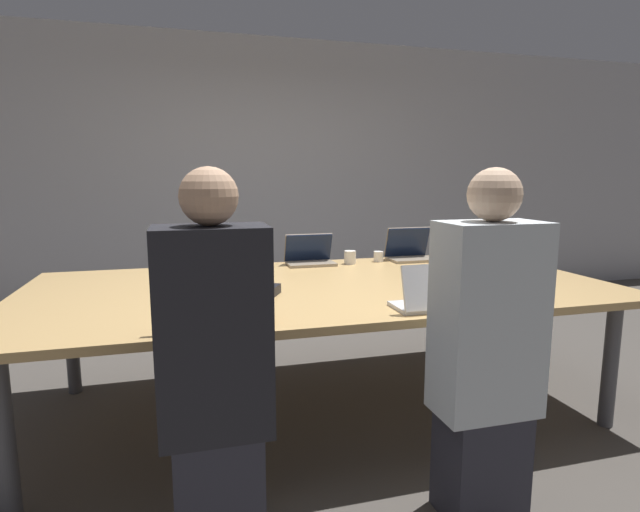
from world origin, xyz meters
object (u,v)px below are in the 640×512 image
Objects in this scene: laptop_far_center at (310,255)px; person_near_left at (215,371)px; laptop_far_right at (409,250)px; cup_far_right at (378,256)px; bottle_near_left at (261,288)px; laptop_near_midright at (432,296)px; stapler at (273,291)px; laptop_near_left at (198,312)px; cup_near_left at (264,313)px; person_near_midright at (486,355)px; cup_far_center at (350,257)px.

person_near_left is (-0.77, -1.65, -0.14)m from laptop_far_center.
laptop_far_center is at bearing 179.48° from laptop_far_right.
cup_far_right is 0.22× the size of laptop_far_center.
laptop_near_midright is at bearing -11.16° from bottle_near_left.
bottle_near_left is 0.36m from stapler.
laptop_near_left reaches higher than laptop_near_midright.
laptop_far_right is 0.99× the size of laptop_far_center.
cup_far_right is at bearing -101.52° from laptop_near_midright.
cup_near_left is at bearing -134.51° from laptop_far_right.
cup_far_right is at bearing 70.13° from stapler.
laptop_far_right is at bearing -133.20° from person_near_left.
laptop_far_right is 4.50× the size of cup_far_right.
laptop_near_left reaches higher than laptop_far_center.
bottle_near_left is at bearing 85.90° from cup_near_left.
person_near_midright reaches higher than bottle_near_left.
laptop_far_right reaches higher than laptop_near_midright.
laptop_near_midright is 1.04× the size of laptop_near_left.
laptop_far_right is at bearing -111.33° from laptop_near_midright.
laptop_near_midright is 1.07m from person_near_left.
laptop_near_left is 1.15× the size of bottle_near_left.
cup_far_right is 0.90× the size of cup_near_left.
bottle_near_left is at bearing -80.48° from stapler.
laptop_far_center is at bearing 66.17° from bottle_near_left.
person_near_midright is 1.14m from stapler.
cup_near_left is at bearing -126.83° from person_near_left.
laptop_far_center reaches higher than cup_far_right.
bottle_near_left is at bearing -131.63° from cup_far_right.
cup_far_center reaches higher than cup_near_left.
cup_far_right is 0.05× the size of person_near_midright.
laptop_near_left is at bearing -151.13° from bottle_near_left.
laptop_near_left is at bearing -134.93° from cup_far_right.
laptop_near_midright is 0.24× the size of person_near_left.
person_near_left is at bearing -118.17° from bottle_near_left.
laptop_far_center is 3.62× the size of cup_far_center.
person_near_left reaches higher than cup_far_center.
laptop_near_midright is at bearing -8.17° from stapler.
person_near_left reaches higher than laptop_far_right.
laptop_near_left is 2.09× the size of stapler.
laptop_near_left is (-1.06, -0.00, 0.01)m from laptop_near_midright.
cup_far_center is 0.07× the size of person_near_left.
person_near_left reaches higher than stapler.
cup_near_left is at bearing -111.93° from laptop_far_center.
laptop_near_left is at bearing -130.23° from cup_far_center.
cup_near_left is (-1.06, -1.32, 0.00)m from cup_far_right.
person_near_left is (-1.02, -0.30, -0.14)m from laptop_near_midright.
person_near_midright reaches higher than laptop_near_midright.
laptop_near_left is at bearing -176.79° from cup_near_left.
cup_far_right is 1.58m from bottle_near_left.
cup_far_right is 2.08m from person_near_left.
cup_near_left is at bearing -27.49° from person_near_midright.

